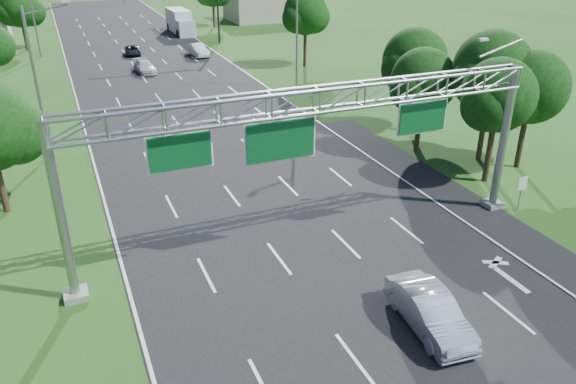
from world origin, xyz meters
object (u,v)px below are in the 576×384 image
sign_gantry (318,113)px  regulatory_sign (522,187)px  box_truck (180,22)px  traffic_signal (191,5)px  silver_sedan (430,311)px

sign_gantry → regulatory_sign: bearing=-4.8°
sign_gantry → box_truck: sign_gantry is taller
sign_gantry → box_truck: (7.67, 62.92, -5.33)m
traffic_signal → regulatory_sign: bearing=-84.8°
regulatory_sign → box_truck: 64.09m
sign_gantry → silver_sedan: (1.46, -7.48, -6.11)m
regulatory_sign → silver_sedan: 12.44m
silver_sedan → box_truck: box_truck is taller
sign_gantry → box_truck: 63.61m
traffic_signal → silver_sedan: size_ratio=2.57×
traffic_signal → sign_gantry: bearing=-97.7°
silver_sedan → traffic_signal: bearing=89.6°
sign_gantry → traffic_signal: (7.15, 53.00, -1.72)m
silver_sedan → box_truck: 70.67m
sign_gantry → regulatory_sign: (12.07, -1.02, -5.38)m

